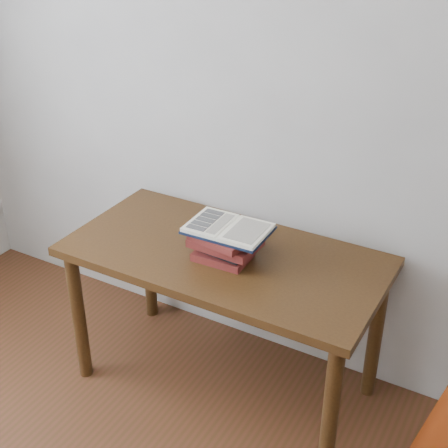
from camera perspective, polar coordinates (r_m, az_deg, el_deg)
The scene contains 3 objects.
desk at distance 2.59m, azimuth 0.02°, elevation -4.50°, with size 1.31×0.65×0.70m.
book_stack at distance 2.47m, azimuth 0.02°, elevation -1.93°, with size 0.27×0.21×0.12m.
open_book at distance 2.44m, azimuth 0.40°, elevation -0.41°, with size 0.33×0.23×0.03m.
Camera 1 is at (1.07, -0.50, 2.03)m, focal length 50.00 mm.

